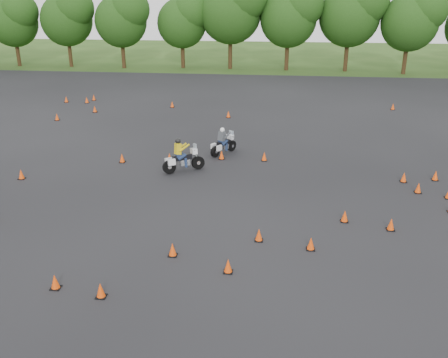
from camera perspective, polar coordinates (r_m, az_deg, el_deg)
ground at (r=17.50m, az=-1.49°, el=-8.42°), size 140.00×140.00×0.00m
asphalt_pad at (r=22.86m, az=0.56°, el=-0.98°), size 62.00×62.00×0.00m
treeline at (r=50.18m, az=8.17°, el=16.41°), size 87.04×32.43×10.35m
traffic_cones at (r=21.95m, az=-0.27°, el=-1.32°), size 31.52×33.62×0.45m
rider_grey at (r=27.25m, az=-0.07°, el=4.43°), size 1.61×1.98×1.53m
rider_yellow at (r=24.62m, az=-4.61°, el=2.69°), size 2.20×1.71×1.68m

